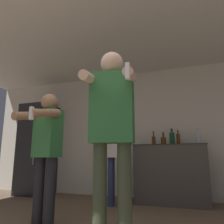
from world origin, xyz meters
TOP-DOWN VIEW (x-y plane):
  - wall_back at (0.00, 3.33)m, footprint 7.00×0.06m
  - ceiling_slab at (0.00, 1.65)m, footprint 7.00×3.82m
  - refrigerator at (-2.11, 2.95)m, footprint 0.62×0.72m
  - counter at (0.72, 2.97)m, footprint 1.22×0.68m
  - bottle_clear_vodka at (0.87, 3.05)m, footprint 0.07×0.07m
  - bottle_amber_bourbon at (0.76, 3.05)m, footprint 0.09×0.09m
  - bottle_short_whiskey at (0.61, 3.05)m, footprint 0.09×0.09m
  - bottle_tall_gin at (1.21, 3.05)m, footprint 0.08×0.08m
  - bottle_brown_liquor at (0.43, 3.05)m, footprint 0.07×0.07m
  - person_woman_foreground at (0.39, 0.83)m, footprint 0.52×0.47m
  - person_man_side at (-0.57, 1.15)m, footprint 0.48×0.55m
  - person_spectator_back at (-0.11, 2.41)m, footprint 0.46×0.49m

SIDE VIEW (x-z plane):
  - counter at x=0.72m, z-range 0.00..0.99m
  - person_man_side at x=-0.57m, z-range 0.13..1.68m
  - person_spectator_back at x=-0.11m, z-range 0.15..1.71m
  - refrigerator at x=-2.11m, z-range 0.00..1.92m
  - person_woman_foreground at x=0.39m, z-range 0.18..1.97m
  - bottle_short_whiskey at x=0.61m, z-range 0.95..1.21m
  - bottle_brown_liquor at x=0.43m, z-range 0.95..1.21m
  - bottle_clear_vodka at x=0.87m, z-range 0.96..1.23m
  - bottle_tall_gin at x=1.21m, z-range 0.95..1.24m
  - bottle_amber_bourbon at x=0.76m, z-range 0.96..1.26m
  - wall_back at x=0.00m, z-range 0.00..2.55m
  - ceiling_slab at x=0.00m, z-range 2.55..2.60m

